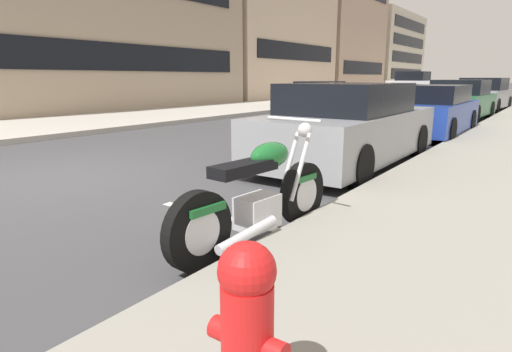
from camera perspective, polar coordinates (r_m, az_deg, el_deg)
ground_plane at (r=7.15m, az=-24.77°, el=-0.23°), size 260.00×260.00×0.00m
sidewalk_far_curb at (r=19.98m, az=-3.95°, el=8.98°), size 120.00×5.00×0.14m
parking_stall_stripe at (r=4.59m, az=-2.54°, el=-5.97°), size 0.12×2.20×0.01m
parked_motorcycle at (r=3.85m, az=0.45°, el=-2.98°), size 2.11×0.62×1.12m
parked_car_far_down_curb at (r=7.57m, az=12.38°, el=6.50°), size 4.43×1.80×1.41m
parked_car_second_in_row at (r=12.16m, az=22.28°, el=8.09°), size 4.10×1.80×1.31m
parked_car_mid_block at (r=17.44m, az=25.67°, el=9.09°), size 4.08×2.00×1.42m
parked_car_at_intersection at (r=22.79m, az=28.22°, el=9.57°), size 4.16×2.14×1.49m
crossing_truck at (r=33.71m, az=21.56°, el=11.22°), size 2.21×5.40×1.92m
car_opposite_curb at (r=20.75m, az=8.45°, el=10.62°), size 4.19×2.13×1.33m
fire_hydrant at (r=1.83m, az=-1.19°, el=-19.02°), size 0.24×0.36×0.74m
townhouse_corner_block at (r=42.65m, az=9.03°, el=18.06°), size 10.79×8.53×10.56m
townhouse_mid_block at (r=55.17m, az=13.79°, el=15.69°), size 13.36×11.77×8.64m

